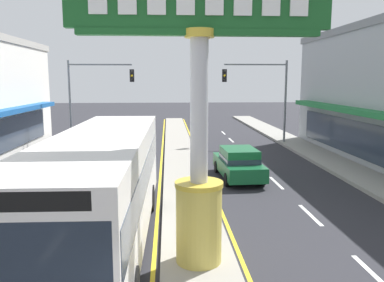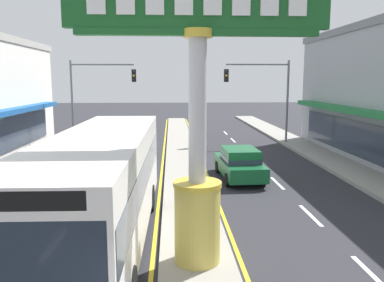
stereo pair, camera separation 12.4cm
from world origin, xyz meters
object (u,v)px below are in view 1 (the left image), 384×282
object	(u,v)px
sedan_far_right_lane	(89,141)
sedan_near_left_lane	(239,163)
traffic_light_right_side	(263,87)
traffic_light_left_side	(93,87)
district_sign	(199,119)
bus_near_right_lane	(103,182)

from	to	relation	value
sedan_far_right_lane	sedan_near_left_lane	world-z (taller)	same
traffic_light_right_side	sedan_near_left_lane	bearing A→B (deg)	-109.20
traffic_light_left_side	sedan_far_right_lane	distance (m)	5.08
district_sign	traffic_light_left_side	bearing A→B (deg)	107.29
traffic_light_left_side	sedan_near_left_lane	world-z (taller)	traffic_light_left_side
sedan_far_right_lane	bus_near_right_lane	bearing A→B (deg)	-77.36
traffic_light_left_side	sedan_far_right_lane	xyz separation A→B (m)	(0.28, -3.72, -3.46)
sedan_far_right_lane	sedan_near_left_lane	bearing A→B (deg)	-40.72
traffic_light_left_side	bus_near_right_lane	distance (m)	18.94
traffic_light_left_side	sedan_far_right_lane	bearing A→B (deg)	-85.64
bus_near_right_lane	sedan_far_right_lane	distance (m)	15.13
traffic_light_left_side	sedan_near_left_lane	xyz separation A→B (m)	(8.87, -11.11, -3.46)
district_sign	traffic_light_right_side	bearing A→B (deg)	72.01
traffic_light_right_side	sedan_near_left_lane	world-z (taller)	traffic_light_right_side
bus_near_right_lane	sedan_far_right_lane	size ratio (longest dim) A/B	2.58
traffic_light_left_side	bus_near_right_lane	xyz separation A→B (m)	(3.58, -18.44, -2.38)
sedan_far_right_lane	sedan_near_left_lane	size ratio (longest dim) A/B	1.00
traffic_light_right_side	bus_near_right_lane	xyz separation A→B (m)	(-8.87, -17.62, -2.38)
traffic_light_right_side	sedan_near_left_lane	xyz separation A→B (m)	(-3.58, -10.29, -3.46)
traffic_light_right_side	bus_near_right_lane	world-z (taller)	traffic_light_right_side
district_sign	sedan_far_right_lane	world-z (taller)	district_sign
district_sign	traffic_light_right_side	distance (m)	20.17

